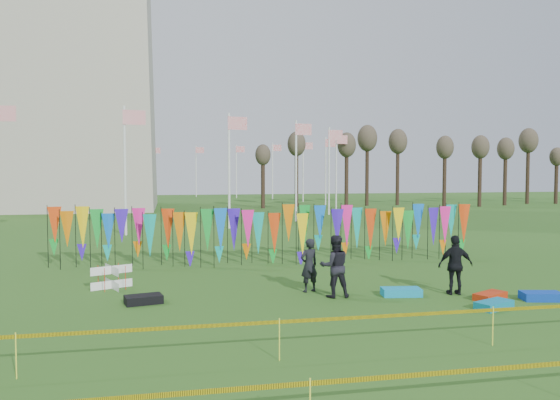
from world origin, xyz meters
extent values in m
plane|color=#265317|center=(0.00, 0.00, 0.00)|extent=(160.00, 160.00, 0.00)
cylinder|color=silver|center=(14.00, 48.00, 4.00)|extent=(0.16, 0.16, 8.00)
plane|color=red|center=(14.60, 48.00, 7.30)|extent=(1.40, 0.00, 1.40)
cylinder|color=silver|center=(13.05, 55.25, 4.00)|extent=(0.16, 0.16, 8.00)
plane|color=red|center=(13.65, 55.25, 7.30)|extent=(1.40, 0.00, 1.40)
cylinder|color=silver|center=(10.25, 62.00, 4.00)|extent=(0.16, 0.16, 8.00)
plane|color=red|center=(10.85, 62.00, 7.30)|extent=(1.40, 0.00, 1.40)
cylinder|color=silver|center=(5.80, 67.80, 4.00)|extent=(0.16, 0.16, 8.00)
plane|color=red|center=(6.40, 67.80, 7.30)|extent=(1.40, 0.00, 1.40)
cylinder|color=silver|center=(0.00, 72.25, 4.00)|extent=(0.16, 0.16, 8.00)
plane|color=red|center=(0.60, 72.25, 7.30)|extent=(1.40, 0.00, 1.40)
cylinder|color=silver|center=(-6.75, 75.05, 4.00)|extent=(0.16, 0.16, 8.00)
plane|color=red|center=(-6.15, 75.05, 7.30)|extent=(1.40, 0.00, 1.40)
cylinder|color=silver|center=(-14.00, 76.00, 4.00)|extent=(0.16, 0.16, 8.00)
plane|color=red|center=(-13.40, 76.00, 7.30)|extent=(1.40, 0.00, 1.40)
cylinder|color=silver|center=(-21.25, 75.05, 4.00)|extent=(0.16, 0.16, 8.00)
plane|color=red|center=(-20.65, 75.05, 7.30)|extent=(1.40, 0.00, 1.40)
cylinder|color=silver|center=(-28.00, 72.25, 4.00)|extent=(0.16, 0.16, 8.00)
plane|color=red|center=(-27.40, 72.25, 7.30)|extent=(1.40, 0.00, 1.40)
plane|color=red|center=(-13.40, 20.00, 7.30)|extent=(1.40, 0.00, 1.40)
cylinder|color=silver|center=(-6.75, 20.95, 4.00)|extent=(0.16, 0.16, 8.00)
plane|color=red|center=(-6.15, 20.95, 7.30)|extent=(1.40, 0.00, 1.40)
cylinder|color=silver|center=(0.00, 23.75, 4.00)|extent=(0.16, 0.16, 8.00)
plane|color=red|center=(0.60, 23.75, 7.30)|extent=(1.40, 0.00, 1.40)
cylinder|color=silver|center=(5.80, 28.20, 4.00)|extent=(0.16, 0.16, 8.00)
plane|color=red|center=(6.40, 28.20, 7.30)|extent=(1.40, 0.00, 1.40)
cylinder|color=silver|center=(10.25, 34.00, 4.00)|extent=(0.16, 0.16, 8.00)
plane|color=red|center=(10.85, 34.00, 7.30)|extent=(1.40, 0.00, 1.40)
cylinder|color=silver|center=(13.05, 40.75, 4.00)|extent=(0.16, 0.16, 8.00)
plane|color=red|center=(13.65, 40.75, 7.30)|extent=(1.40, 0.00, 1.40)
cylinder|color=black|center=(-9.00, 9.13, 1.20)|extent=(0.03, 0.03, 2.40)
cone|color=#E23C0C|center=(-8.72, 9.13, 1.52)|extent=(0.64, 0.64, 1.60)
cylinder|color=black|center=(-8.44, 9.13, 1.20)|extent=(0.03, 0.03, 2.40)
cone|color=orange|center=(-8.16, 9.13, 1.52)|extent=(0.64, 0.64, 1.60)
cylinder|color=black|center=(-7.88, 9.13, 1.20)|extent=(0.03, 0.03, 2.40)
cone|color=yellow|center=(-7.59, 9.13, 1.52)|extent=(0.64, 0.64, 1.60)
cylinder|color=black|center=(-7.31, 9.13, 1.20)|extent=(0.03, 0.03, 2.40)
cone|color=#119D2D|center=(-7.03, 9.13, 1.52)|extent=(0.64, 0.64, 1.60)
cylinder|color=black|center=(-6.75, 9.13, 1.20)|extent=(0.03, 0.03, 2.40)
cone|color=blue|center=(-6.47, 9.13, 1.52)|extent=(0.64, 0.64, 1.60)
cylinder|color=black|center=(-6.19, 9.13, 1.20)|extent=(0.03, 0.03, 2.40)
cone|color=#3A16C6|center=(-5.91, 9.13, 1.52)|extent=(0.64, 0.64, 1.60)
cylinder|color=black|center=(-5.62, 9.13, 1.20)|extent=(0.03, 0.03, 2.40)
cone|color=#FA1B8E|center=(-5.34, 9.13, 1.52)|extent=(0.64, 0.64, 1.60)
cylinder|color=black|center=(-5.06, 9.13, 1.20)|extent=(0.03, 0.03, 2.40)
cone|color=#0BA698|center=(-4.78, 9.13, 1.52)|extent=(0.64, 0.64, 1.60)
cylinder|color=black|center=(-4.50, 9.13, 1.20)|extent=(0.03, 0.03, 2.40)
cone|color=#E23C0C|center=(-4.22, 9.13, 1.52)|extent=(0.64, 0.64, 1.60)
cylinder|color=black|center=(-3.94, 9.13, 1.20)|extent=(0.03, 0.03, 2.40)
cone|color=orange|center=(-3.66, 9.13, 1.52)|extent=(0.64, 0.64, 1.60)
cylinder|color=black|center=(-3.38, 9.13, 1.20)|extent=(0.03, 0.03, 2.40)
cone|color=yellow|center=(-3.09, 9.13, 1.52)|extent=(0.64, 0.64, 1.60)
cylinder|color=black|center=(-2.81, 9.13, 1.20)|extent=(0.03, 0.03, 2.40)
cone|color=#119D2D|center=(-2.53, 9.13, 1.52)|extent=(0.64, 0.64, 1.60)
cylinder|color=black|center=(-2.25, 9.13, 1.20)|extent=(0.03, 0.03, 2.40)
cone|color=blue|center=(-1.97, 9.13, 1.52)|extent=(0.64, 0.64, 1.60)
cylinder|color=black|center=(-1.69, 9.13, 1.20)|extent=(0.03, 0.03, 2.40)
cone|color=#3A16C6|center=(-1.41, 9.13, 1.52)|extent=(0.64, 0.64, 1.60)
cylinder|color=black|center=(-1.12, 9.13, 1.20)|extent=(0.03, 0.03, 2.40)
cone|color=#FA1B8E|center=(-0.84, 9.13, 1.52)|extent=(0.64, 0.64, 1.60)
cylinder|color=black|center=(-0.56, 9.13, 1.20)|extent=(0.03, 0.03, 2.40)
cone|color=#0BA698|center=(-0.28, 9.13, 1.52)|extent=(0.64, 0.64, 1.60)
cylinder|color=black|center=(0.00, 9.13, 1.20)|extent=(0.03, 0.03, 2.40)
cone|color=#E23C0C|center=(0.28, 9.13, 1.52)|extent=(0.64, 0.64, 1.60)
cylinder|color=black|center=(0.56, 9.13, 1.20)|extent=(0.03, 0.03, 2.40)
cone|color=orange|center=(0.84, 9.13, 1.52)|extent=(0.64, 0.64, 1.60)
cylinder|color=black|center=(1.12, 9.13, 1.20)|extent=(0.03, 0.03, 2.40)
cone|color=yellow|center=(1.41, 9.13, 1.52)|extent=(0.64, 0.64, 1.60)
cylinder|color=black|center=(1.69, 9.13, 1.20)|extent=(0.03, 0.03, 2.40)
cone|color=#119D2D|center=(1.97, 9.13, 1.52)|extent=(0.64, 0.64, 1.60)
cylinder|color=black|center=(2.25, 9.13, 1.20)|extent=(0.03, 0.03, 2.40)
cone|color=blue|center=(2.53, 9.13, 1.52)|extent=(0.64, 0.64, 1.60)
cylinder|color=black|center=(2.81, 9.13, 1.20)|extent=(0.03, 0.03, 2.40)
cone|color=#3A16C6|center=(3.09, 9.13, 1.52)|extent=(0.64, 0.64, 1.60)
cylinder|color=black|center=(3.38, 9.13, 1.20)|extent=(0.03, 0.03, 2.40)
cone|color=#FA1B8E|center=(3.66, 9.13, 1.52)|extent=(0.64, 0.64, 1.60)
cylinder|color=black|center=(3.94, 9.13, 1.20)|extent=(0.03, 0.03, 2.40)
cone|color=#0BA698|center=(4.22, 9.13, 1.52)|extent=(0.64, 0.64, 1.60)
cylinder|color=black|center=(4.50, 9.13, 1.20)|extent=(0.03, 0.03, 2.40)
cone|color=#E23C0C|center=(4.78, 9.13, 1.52)|extent=(0.64, 0.64, 1.60)
cylinder|color=black|center=(5.06, 9.13, 1.20)|extent=(0.03, 0.03, 2.40)
cone|color=orange|center=(5.34, 9.13, 1.52)|extent=(0.64, 0.64, 1.60)
cylinder|color=black|center=(5.62, 9.13, 1.20)|extent=(0.03, 0.03, 2.40)
cone|color=yellow|center=(5.91, 9.13, 1.52)|extent=(0.64, 0.64, 1.60)
cylinder|color=black|center=(6.19, 9.13, 1.20)|extent=(0.03, 0.03, 2.40)
cone|color=#119D2D|center=(6.47, 9.13, 1.52)|extent=(0.64, 0.64, 1.60)
cylinder|color=black|center=(6.75, 9.13, 1.20)|extent=(0.03, 0.03, 2.40)
cone|color=blue|center=(7.03, 9.13, 1.52)|extent=(0.64, 0.64, 1.60)
cylinder|color=black|center=(7.31, 9.13, 1.20)|extent=(0.03, 0.03, 2.40)
cone|color=#3A16C6|center=(7.59, 9.13, 1.52)|extent=(0.64, 0.64, 1.60)
cylinder|color=black|center=(7.88, 9.13, 1.20)|extent=(0.03, 0.03, 2.40)
cone|color=#FA1B8E|center=(8.15, 9.13, 1.52)|extent=(0.64, 0.64, 1.60)
cylinder|color=black|center=(8.44, 9.13, 1.20)|extent=(0.03, 0.03, 2.40)
cone|color=#0BA698|center=(8.72, 9.13, 1.52)|extent=(0.64, 0.64, 1.60)
cylinder|color=black|center=(9.00, 9.13, 1.20)|extent=(0.03, 0.03, 2.40)
cone|color=#E23C0C|center=(9.28, 9.13, 1.52)|extent=(0.64, 0.64, 1.60)
cube|color=#DFC504|center=(0.00, -2.99, 0.82)|extent=(26.00, 0.01, 0.08)
cylinder|color=#F8FB37|center=(-7.00, -2.99, 0.45)|extent=(0.02, 0.02, 0.90)
cylinder|color=#F8FB37|center=(-2.00, -2.99, 0.45)|extent=(0.02, 0.02, 0.90)
cylinder|color=#F8FB37|center=(3.00, -2.99, 0.45)|extent=(0.02, 0.02, 0.90)
cube|color=#DFC504|center=(0.00, -6.33, 0.82)|extent=(26.00, 0.01, 0.08)
cylinder|color=#39291C|center=(6.00, 44.00, 3.20)|extent=(0.44, 0.44, 6.40)
ellipsoid|color=#493F31|center=(6.00, 44.00, 6.56)|extent=(1.92, 1.92, 2.56)
cylinder|color=#39291C|center=(10.00, 44.00, 3.20)|extent=(0.44, 0.44, 6.40)
ellipsoid|color=#493F31|center=(10.00, 44.00, 6.56)|extent=(1.92, 1.92, 2.56)
cylinder|color=#39291C|center=(14.00, 44.00, 3.20)|extent=(0.44, 0.44, 6.40)
ellipsoid|color=#493F31|center=(14.00, 44.00, 6.56)|extent=(1.92, 1.92, 2.56)
cylinder|color=#39291C|center=(18.00, 44.00, 3.20)|extent=(0.44, 0.44, 6.40)
ellipsoid|color=#493F31|center=(18.00, 44.00, 6.56)|extent=(1.92, 1.92, 2.56)
cylinder|color=#39291C|center=(22.00, 44.00, 3.20)|extent=(0.44, 0.44, 6.40)
ellipsoid|color=#493F31|center=(22.00, 44.00, 6.56)|extent=(1.92, 1.92, 2.56)
cylinder|color=#39291C|center=(26.00, 44.00, 3.20)|extent=(0.44, 0.44, 6.40)
ellipsoid|color=#493F31|center=(26.00, 44.00, 6.56)|extent=(1.92, 1.92, 2.56)
cylinder|color=#39291C|center=(30.00, 44.00, 3.20)|extent=(0.44, 0.44, 6.40)
ellipsoid|color=#493F31|center=(30.00, 44.00, 6.56)|extent=(1.92, 1.92, 2.56)
cylinder|color=#39291C|center=(34.00, 44.00, 3.20)|extent=(0.44, 0.44, 6.40)
ellipsoid|color=#493F31|center=(34.00, 44.00, 6.56)|extent=(1.92, 1.92, 2.56)
cylinder|color=#39291C|center=(38.00, 44.00, 3.20)|extent=(0.44, 0.44, 6.40)
ellipsoid|color=#493F31|center=(38.00, 44.00, 6.56)|extent=(1.92, 1.92, 2.56)
cylinder|color=#39291C|center=(42.00, 44.00, 3.20)|extent=(0.44, 0.44, 6.40)
ellipsoid|color=#493F31|center=(42.00, 44.00, 6.56)|extent=(1.92, 1.92, 2.56)
cylinder|color=red|center=(-6.34, 4.61, 0.40)|extent=(0.02, 0.02, 0.80)
cylinder|color=red|center=(-5.65, 4.61, 0.40)|extent=(0.02, 0.02, 0.80)
cylinder|color=red|center=(-6.34, 5.31, 0.40)|extent=(0.02, 0.02, 0.80)
cylinder|color=red|center=(-5.65, 5.31, 0.40)|extent=(0.02, 0.02, 0.80)
imported|color=black|center=(0.42, 3.22, 0.88)|extent=(0.76, 0.66, 1.77)
imported|color=black|center=(1.02, 2.33, 0.98)|extent=(0.99, 0.65, 1.97)
imported|color=black|center=(4.94, 1.91, 0.96)|extent=(1.19, 0.77, 1.92)
cube|color=#0D99CF|center=(3.16, 2.09, 0.12)|extent=(1.31, 0.79, 0.25)
cube|color=#0B3AB7|center=(7.16, 0.67, 0.12)|extent=(1.29, 0.86, 0.25)
cube|color=red|center=(5.67, 1.08, 0.11)|extent=(1.27, 1.01, 0.21)
cube|color=black|center=(-4.85, 2.66, 0.13)|extent=(1.20, 0.86, 0.25)
cube|color=#0B7DA3|center=(5.11, 0.02, 0.11)|extent=(1.30, 0.98, 0.22)
camera|label=1|loc=(-4.04, -14.01, 3.96)|focal=35.00mm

